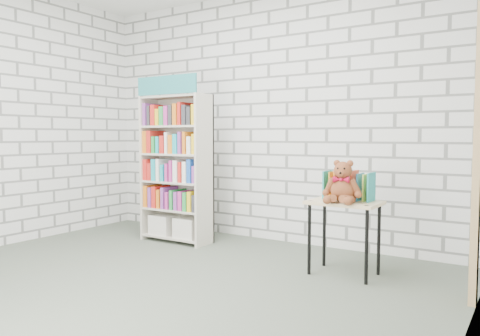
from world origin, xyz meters
The scene contains 7 objects.
ground centered at (0.00, 0.00, 0.00)m, with size 4.50×4.50×0.00m, color #4C5547.
room_shell centered at (0.00, 0.00, 1.78)m, with size 4.52×4.02×2.81m.
bookshelf centered at (-0.81, 1.36, 0.83)m, with size 0.81×0.32×1.82m.
display_table centered at (1.21, 1.14, 0.54)m, with size 0.59×0.41×0.63m.
table_books centered at (1.22, 1.24, 0.75)m, with size 0.41×0.19×0.24m.
teddy_bear centered at (1.23, 1.05, 0.77)m, with size 0.32×0.31×0.35m.
door_trim centered at (2.23, 0.95, 1.05)m, with size 0.05×0.12×2.10m, color tan.
Camera 1 is at (2.58, -2.62, 1.17)m, focal length 35.00 mm.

